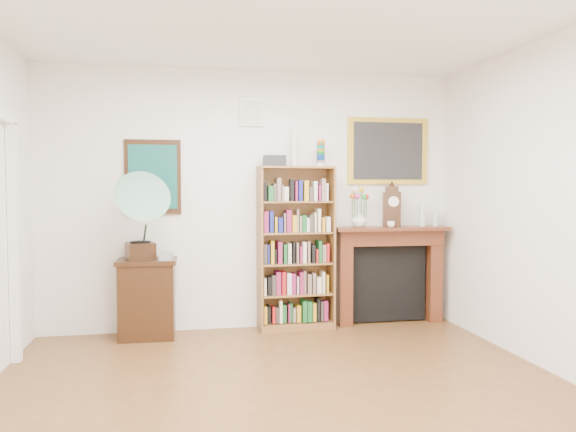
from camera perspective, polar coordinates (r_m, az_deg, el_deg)
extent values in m
cube|color=brown|center=(3.98, 1.20, -19.97)|extent=(4.50, 5.00, 0.01)
cube|color=white|center=(6.13, -3.67, 1.61)|extent=(4.50, 0.01, 2.80)
cube|color=white|center=(1.33, 24.33, -3.62)|extent=(4.50, 0.01, 2.80)
cube|color=white|center=(5.47, -26.08, -2.53)|extent=(0.08, 0.08, 2.10)
cube|color=black|center=(6.07, -13.56, 3.88)|extent=(0.58, 0.03, 0.78)
cube|color=#11524C|center=(6.05, -13.57, 3.89)|extent=(0.50, 0.01, 0.67)
cube|color=white|center=(6.16, -3.68, 10.47)|extent=(0.26, 0.03, 0.30)
cube|color=silver|center=(6.15, -3.66, 10.49)|extent=(0.22, 0.01, 0.26)
cube|color=gold|center=(6.50, 10.10, 6.50)|extent=(0.95, 0.03, 0.75)
cube|color=#262628|center=(6.49, 10.16, 6.51)|extent=(0.82, 0.01, 0.65)
cube|color=brown|center=(6.01, -2.87, -3.35)|extent=(0.04, 0.29, 1.77)
cube|color=brown|center=(6.17, 4.39, -3.20)|extent=(0.04, 0.29, 1.77)
cube|color=brown|center=(6.05, 0.81, 4.95)|extent=(0.82, 0.32, 0.02)
cube|color=brown|center=(6.23, 0.80, -11.02)|extent=(0.82, 0.32, 0.08)
cube|color=brown|center=(6.21, 0.55, -3.15)|extent=(0.81, 0.05, 1.77)
cube|color=brown|center=(6.15, 0.80, -7.92)|extent=(0.77, 0.30, 0.02)
cube|color=brown|center=(6.10, 0.81, -4.84)|extent=(0.77, 0.30, 0.02)
cube|color=brown|center=(6.06, 0.81, -1.71)|extent=(0.77, 0.30, 0.02)
cube|color=brown|center=(6.05, 0.81, 1.44)|extent=(0.77, 0.30, 0.02)
cube|color=black|center=(5.97, -14.11, -8.13)|extent=(0.61, 0.45, 0.81)
cube|color=#492311|center=(6.31, 5.77, -6.30)|extent=(0.15, 0.20, 1.06)
cube|color=#492311|center=(6.69, 14.56, -5.85)|extent=(0.15, 0.20, 1.06)
cube|color=#492311|center=(6.42, 10.33, -2.17)|extent=(1.21, 0.23, 0.17)
cube|color=#492311|center=(6.38, 10.46, -1.26)|extent=(1.31, 0.35, 0.04)
cube|color=black|center=(6.55, 10.09, -6.75)|extent=(0.88, 0.09, 0.85)
cube|color=black|center=(5.95, -14.77, -3.42)|extent=(0.33, 0.33, 0.17)
cylinder|color=black|center=(5.94, -14.78, -2.57)|extent=(0.25, 0.25, 0.01)
cone|color=#304535|center=(5.75, -14.94, 0.92)|extent=(0.69, 0.79, 0.70)
cube|color=#B5B4C1|center=(5.78, -12.28, -4.00)|extent=(0.14, 0.14, 0.08)
cube|color=black|center=(6.38, 10.49, 0.68)|extent=(0.22, 0.16, 0.39)
cylinder|color=white|center=(6.32, 10.69, 1.46)|extent=(0.11, 0.05, 0.12)
cube|color=black|center=(6.37, 10.51, 2.67)|extent=(0.16, 0.13, 0.07)
imported|color=white|center=(6.28, 7.24, -0.34)|extent=(0.19, 0.19, 0.17)
imported|color=white|center=(6.28, 10.42, -0.84)|extent=(0.09, 0.09, 0.07)
cylinder|color=silver|center=(6.51, 13.48, 0.02)|extent=(0.07, 0.07, 0.24)
cylinder|color=silver|center=(6.62, 14.76, -0.12)|extent=(0.06, 0.06, 0.20)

